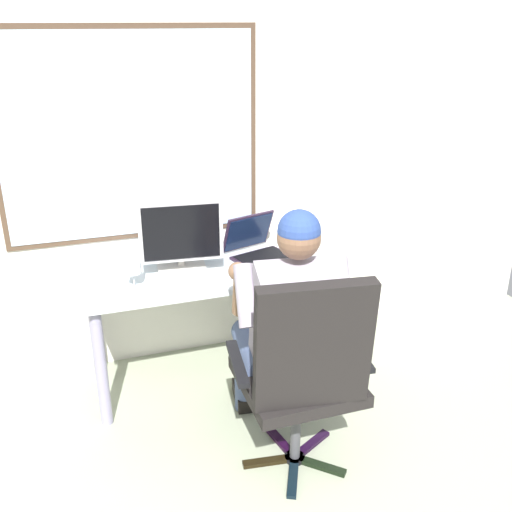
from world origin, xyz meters
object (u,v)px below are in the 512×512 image
Objects in this scene: office_chair at (305,368)px; person_seated at (289,324)px; crt_monitor at (179,227)px; laptop at (257,246)px; wine_glass at (133,268)px; desk at (209,285)px.

person_seated is at bearing 83.56° from office_chair.
laptop is at bearing 4.40° from crt_monitor.
crt_monitor is at bearing 117.35° from person_seated.
office_chair is at bearing -52.74° from wine_glass.
crt_monitor reaches higher than laptop.
desk is 0.72m from person_seated.
laptop is at bearing 15.15° from wine_glass.
desk is 3.43× the size of laptop.
office_chair is 0.84× the size of person_seated.
person_seated reaches higher than wine_glass.
desk is 3.07× the size of crt_monitor.
office_chair is 1.05m from wine_glass.
crt_monitor is at bearing 167.19° from desk.
laptop is (0.12, 1.02, 0.18)m from office_chair.
crt_monitor reaches higher than wine_glass.
person_seated reaches higher than office_chair.
desk is 0.37m from laptop.
wine_glass is at bearing -164.85° from laptop.
laptop reaches higher than wine_glass.
laptop is at bearing 12.26° from desk.
desk is at bearing 17.22° from wine_glass.
crt_monitor is at bearing 30.28° from wine_glass.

